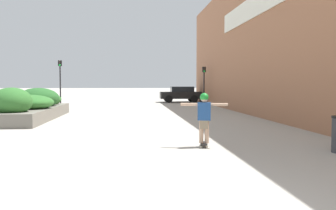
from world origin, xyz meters
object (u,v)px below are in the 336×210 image
Objects in this scene: car_leftmost at (181,94)px; traffic_light_left at (60,75)px; skateboarder at (204,113)px; car_center_right at (284,92)px; skateboard at (204,144)px; traffic_light_right at (204,79)px.

traffic_light_left reaches higher than car_leftmost.
car_center_right is at bearing 74.81° from skateboarder.
skateboard is 25.25m from car_leftmost.
car_leftmost is at bearing 95.43° from skateboarder.
skateboarder is at bearing -100.89° from traffic_light_right.
car_center_right is at bearing 74.81° from skateboard.
skateboarder is 0.38× the size of traffic_light_left.
car_leftmost is at bearing -75.27° from car_center_right.
skateboard is at bearing 0.00° from skateboarder.
skateboarder is at bearing 174.10° from car_leftmost.
traffic_light_right is (1.37, -4.49, 1.39)m from car_leftmost.
traffic_light_left is at bearing 121.91° from skateboard.
skateboard is 22.41m from traffic_light_left.
skateboarder is (0.00, 0.00, 0.88)m from skateboard.
car_center_right is (11.43, 3.00, 0.06)m from car_leftmost.
car_leftmost is (2.59, 25.11, -0.15)m from skateboarder.
traffic_light_right reaches higher than skateboard.
car_center_right is at bearing -75.27° from car_leftmost.
car_leftmost is at bearing 95.43° from skateboard.
traffic_light_left reaches higher than skateboard.
traffic_light_right reaches higher than car_center_right.
car_center_right is 1.29× the size of traffic_light_right.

